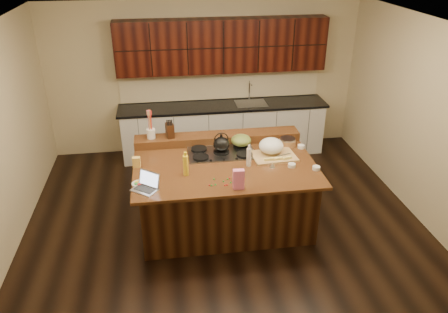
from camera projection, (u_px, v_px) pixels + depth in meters
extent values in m
cube|color=black|center=(225.00, 221.00, 6.21)|extent=(5.50, 5.00, 0.01)
cube|color=silver|center=(225.00, 26.00, 4.98)|extent=(5.50, 5.00, 0.01)
cube|color=tan|center=(204.00, 78.00, 7.81)|extent=(5.50, 0.01, 2.70)
cube|color=tan|center=(272.00, 264.00, 3.39)|extent=(5.50, 0.01, 2.70)
cube|color=tan|center=(424.00, 122.00, 5.95)|extent=(0.01, 5.00, 2.70)
cube|color=black|center=(225.00, 194.00, 6.01)|extent=(2.22, 1.42, 0.88)
cube|color=black|center=(225.00, 165.00, 5.80)|extent=(2.40, 1.60, 0.04)
cube|color=black|center=(218.00, 138.00, 6.38)|extent=(2.40, 0.30, 0.12)
cube|color=gray|center=(221.00, 153.00, 6.05)|extent=(0.92, 0.52, 0.02)
cylinder|color=black|center=(199.00, 149.00, 6.12)|extent=(0.22, 0.22, 0.03)
cylinder|color=black|center=(241.00, 146.00, 6.20)|extent=(0.22, 0.22, 0.03)
cylinder|color=black|center=(201.00, 157.00, 5.89)|extent=(0.22, 0.22, 0.03)
cylinder|color=black|center=(244.00, 155.00, 5.97)|extent=(0.22, 0.22, 0.03)
cylinder|color=black|center=(221.00, 152.00, 6.04)|extent=(0.22, 0.22, 0.03)
cube|color=silver|center=(223.00, 130.00, 7.96)|extent=(3.60, 0.62, 0.90)
cube|color=black|center=(223.00, 106.00, 7.74)|extent=(3.70, 0.66, 0.04)
cube|color=gray|center=(251.00, 104.00, 7.80)|extent=(0.55, 0.42, 0.01)
cylinder|color=gray|center=(249.00, 91.00, 7.88)|extent=(0.02, 0.02, 0.36)
cube|color=black|center=(222.00, 46.00, 7.41)|extent=(3.60, 0.34, 0.90)
cube|color=tan|center=(221.00, 85.00, 7.89)|extent=(3.60, 0.03, 0.50)
ellipsoid|color=black|center=(221.00, 144.00, 5.99)|extent=(0.28, 0.28, 0.20)
ellipsoid|color=olive|center=(241.00, 140.00, 6.15)|extent=(0.36, 0.36, 0.16)
cube|color=#B7B7BC|center=(145.00, 190.00, 5.18)|extent=(0.35, 0.34, 0.01)
cube|color=black|center=(145.00, 189.00, 5.18)|extent=(0.27, 0.25, 0.00)
cube|color=#B7B7BC|center=(149.00, 179.00, 5.21)|extent=(0.27, 0.23, 0.19)
cube|color=silver|center=(149.00, 179.00, 5.21)|extent=(0.24, 0.20, 0.16)
cylinder|color=yellow|center=(186.00, 165.00, 5.46)|extent=(0.09, 0.09, 0.27)
cylinder|color=silver|center=(249.00, 157.00, 5.68)|extent=(0.07, 0.07, 0.25)
cube|color=tan|center=(274.00, 156.00, 5.96)|extent=(0.61, 0.47, 0.03)
ellipsoid|color=white|center=(271.00, 146.00, 5.98)|extent=(0.34, 0.34, 0.21)
cube|color=#EDD872|center=(269.00, 159.00, 5.81)|extent=(0.13, 0.03, 0.03)
cube|color=#EDD872|center=(278.00, 159.00, 5.83)|extent=(0.13, 0.03, 0.03)
cube|color=#EDD872|center=(287.00, 158.00, 5.84)|extent=(0.13, 0.03, 0.03)
cylinder|color=gray|center=(283.00, 155.00, 5.95)|extent=(0.22, 0.09, 0.01)
cylinder|color=white|center=(316.00, 168.00, 5.63)|extent=(0.12, 0.12, 0.04)
cylinder|color=white|center=(292.00, 165.00, 5.70)|extent=(0.11, 0.11, 0.04)
cylinder|color=white|center=(301.00, 146.00, 6.21)|extent=(0.12, 0.12, 0.04)
cylinder|color=#996B3F|center=(287.00, 142.00, 6.28)|extent=(0.25, 0.25, 0.09)
cone|color=silver|center=(272.00, 165.00, 5.69)|extent=(0.09, 0.09, 0.07)
cube|color=pink|center=(239.00, 179.00, 5.17)|extent=(0.14, 0.08, 0.25)
cylinder|color=white|center=(139.00, 184.00, 5.31)|extent=(0.20, 0.20, 0.01)
cube|color=#EABD52|center=(136.00, 162.00, 5.68)|extent=(0.10, 0.08, 0.14)
cylinder|color=white|center=(151.00, 134.00, 6.20)|extent=(0.16, 0.16, 0.14)
cube|color=black|center=(170.00, 131.00, 6.22)|extent=(0.13, 0.18, 0.20)
ellipsoid|color=red|center=(230.00, 178.00, 5.43)|extent=(0.02, 0.02, 0.02)
ellipsoid|color=#198C26|center=(215.00, 185.00, 5.29)|extent=(0.02, 0.02, 0.02)
ellipsoid|color=red|center=(237.00, 178.00, 5.42)|extent=(0.02, 0.02, 0.02)
ellipsoid|color=#198C26|center=(231.00, 183.00, 5.33)|extent=(0.02, 0.02, 0.02)
ellipsoid|color=red|center=(244.00, 179.00, 5.41)|extent=(0.02, 0.02, 0.02)
ellipsoid|color=#198C26|center=(228.00, 179.00, 5.41)|extent=(0.02, 0.02, 0.02)
ellipsoid|color=red|center=(227.00, 185.00, 5.28)|extent=(0.02, 0.02, 0.02)
ellipsoid|color=#198C26|center=(211.00, 186.00, 5.27)|extent=(0.02, 0.02, 0.02)
ellipsoid|color=red|center=(225.00, 185.00, 5.27)|extent=(0.02, 0.02, 0.02)
ellipsoid|color=#198C26|center=(214.00, 179.00, 5.40)|extent=(0.02, 0.02, 0.02)
ellipsoid|color=red|center=(210.00, 185.00, 5.27)|extent=(0.02, 0.02, 0.02)
ellipsoid|color=#198C26|center=(224.00, 181.00, 5.36)|extent=(0.02, 0.02, 0.02)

